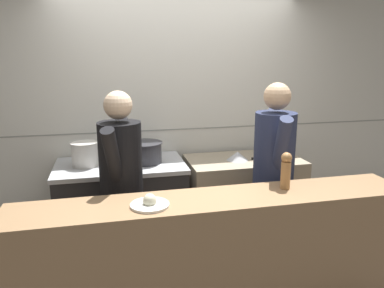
# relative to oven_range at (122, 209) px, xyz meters

# --- Properties ---
(wall_back_tiled) EXTENTS (8.00, 0.06, 2.60)m
(wall_back_tiled) POSITION_rel_oven_range_xyz_m (0.63, 0.40, 0.84)
(wall_back_tiled) COLOR silver
(wall_back_tiled) RESTS_ON ground_plane
(oven_range) EXTENTS (1.21, 0.71, 0.92)m
(oven_range) POSITION_rel_oven_range_xyz_m (0.00, 0.00, 0.00)
(oven_range) COLOR #232326
(oven_range) RESTS_ON ground_plane
(prep_counter) EXTENTS (1.16, 0.65, 0.89)m
(prep_counter) POSITION_rel_oven_range_xyz_m (1.25, -0.00, -0.02)
(prep_counter) COLOR gray
(prep_counter) RESTS_ON ground_plane
(pass_counter) EXTENTS (2.85, 0.45, 0.96)m
(pass_counter) POSITION_rel_oven_range_xyz_m (0.62, -1.13, 0.02)
(pass_counter) COLOR #93704C
(pass_counter) RESTS_ON ground_plane
(stock_pot) EXTENTS (0.25, 0.25, 0.23)m
(stock_pot) POSITION_rel_oven_range_xyz_m (-0.32, 0.00, 0.58)
(stock_pot) COLOR beige
(stock_pot) RESTS_ON oven_range
(sauce_pot) EXTENTS (0.34, 0.34, 0.20)m
(sauce_pot) POSITION_rel_oven_range_xyz_m (0.23, -0.01, 0.56)
(sauce_pot) COLOR #2D2D33
(sauce_pot) RESTS_ON oven_range
(mixing_bowl_steel) EXTENTS (0.22, 0.22, 0.09)m
(mixing_bowl_steel) POSITION_rel_oven_range_xyz_m (1.16, -0.03, 0.47)
(mixing_bowl_steel) COLOR #B7BABF
(mixing_bowl_steel) RESTS_ON prep_counter
(chefs_knife) EXTENTS (0.33, 0.16, 0.02)m
(chefs_knife) POSITION_rel_oven_range_xyz_m (1.44, -0.10, 0.43)
(chefs_knife) COLOR #B7BABF
(chefs_knife) RESTS_ON prep_counter
(plated_dish_main) EXTENTS (0.26, 0.26, 0.09)m
(plated_dish_main) POSITION_rel_oven_range_xyz_m (0.14, -1.18, 0.52)
(plated_dish_main) COLOR white
(plated_dish_main) RESTS_ON pass_counter
(pepper_mill) EXTENTS (0.08, 0.08, 0.28)m
(pepper_mill) POSITION_rel_oven_range_xyz_m (1.16, -1.07, 0.65)
(pepper_mill) COLOR #AD7A47
(pepper_mill) RESTS_ON pass_counter
(chef_head_cook) EXTENTS (0.42, 0.72, 1.66)m
(chef_head_cook) POSITION_rel_oven_range_xyz_m (-0.01, -0.59, 0.47)
(chef_head_cook) COLOR black
(chef_head_cook) RESTS_ON ground_plane
(chef_sous) EXTENTS (0.41, 0.75, 1.71)m
(chef_sous) POSITION_rel_oven_range_xyz_m (1.27, -0.63, 0.49)
(chef_sous) COLOR black
(chef_sous) RESTS_ON ground_plane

